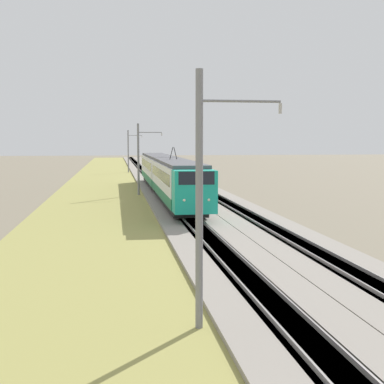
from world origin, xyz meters
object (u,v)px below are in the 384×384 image
passenger_train (166,173)px  catenary_mast_mid (139,159)px  catenary_mast_far (129,151)px  catenary_mast_near (201,198)px

passenger_train → catenary_mast_mid: bearing=-121.1°
catenary_mast_mid → catenary_mast_far: (39.48, 0.00, 0.04)m
catenary_mast_near → catenary_mast_far: bearing=-0.0°
catenary_mast_mid → catenary_mast_far: 39.48m
passenger_train → catenary_mast_far: bearing=-176.4°
catenary_mast_mid → catenary_mast_near: bearing=180.0°
catenary_mast_mid → passenger_train: bearing=-121.1°
catenary_mast_near → catenary_mast_mid: catenary_mast_near is taller
passenger_train → catenary_mast_far: catenary_mast_far is taller
passenger_train → catenary_mast_mid: 3.37m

